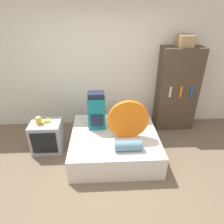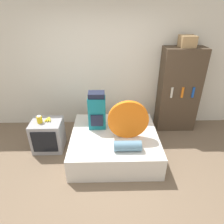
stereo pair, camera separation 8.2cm
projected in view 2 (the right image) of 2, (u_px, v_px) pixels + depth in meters
name	position (u px, v px, depth m)	size (l,w,h in m)	color
ground_plane	(104.00, 185.00, 3.13)	(16.00, 16.00, 0.00)	brown
wall_back	(104.00, 68.00, 4.21)	(8.00, 0.05, 2.60)	silver
bed	(114.00, 143.00, 3.72)	(1.56, 1.47, 0.43)	silver
backpack	(97.00, 111.00, 3.66)	(0.32, 0.27, 0.71)	#14707F
tent_bag	(128.00, 120.00, 3.37)	(0.70, 0.07, 0.70)	orange
sleeping_roll	(128.00, 146.00, 3.18)	(0.44, 0.17, 0.17)	#5B849E
television	(48.00, 135.00, 3.81)	(0.56, 0.49, 0.59)	#939399
canister	(39.00, 119.00, 3.61)	(0.10, 0.10, 0.14)	gold
banana_bunch	(48.00, 119.00, 3.71)	(0.13, 0.18, 0.04)	yellow
bookshelf	(179.00, 90.00, 4.22)	(0.81, 0.43, 1.78)	#473828
cardboard_box	(187.00, 41.00, 3.75)	(0.28, 0.28, 0.21)	#A88456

